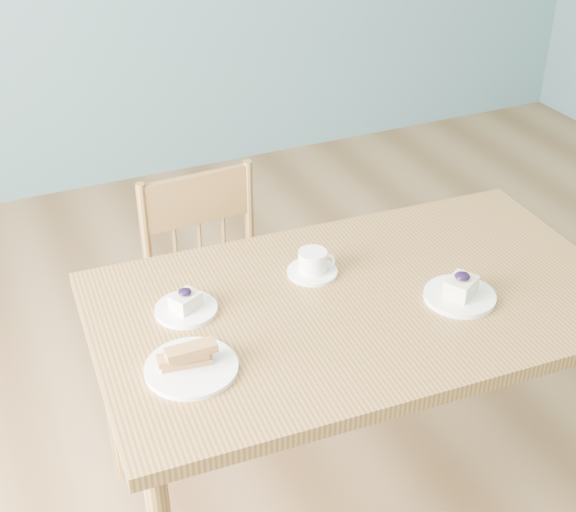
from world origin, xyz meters
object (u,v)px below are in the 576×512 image
(cheesecake_plate_near, at_px, (460,292))
(coffee_cup, at_px, (313,264))
(biscotti_plate, at_px, (191,363))
(dining_chair, at_px, (217,304))
(cheesecake_plate_far, at_px, (186,306))
(dining_table, at_px, (359,321))

(cheesecake_plate_near, bearing_deg, coffee_cup, 138.39)
(cheesecake_plate_near, relative_size, biscotti_plate, 0.86)
(cheesecake_plate_near, distance_m, coffee_cup, 0.39)
(dining_chair, relative_size, coffee_cup, 6.18)
(cheesecake_plate_far, xyz_separation_m, biscotti_plate, (-0.06, -0.22, 0.00))
(coffee_cup, bearing_deg, cheesecake_plate_far, -154.34)
(dining_table, relative_size, cheesecake_plate_near, 7.60)
(cheesecake_plate_far, bearing_deg, biscotti_plate, -105.02)
(dining_chair, bearing_deg, cheesecake_plate_near, -56.83)
(cheesecake_plate_far, xyz_separation_m, coffee_cup, (0.36, 0.03, 0.01))
(dining_chair, height_order, coffee_cup, dining_chair)
(dining_table, bearing_deg, coffee_cup, 114.25)
(cheesecake_plate_far, bearing_deg, coffee_cup, 4.15)
(cheesecake_plate_far, bearing_deg, cheesecake_plate_near, -19.56)
(dining_table, distance_m, cheesecake_plate_far, 0.45)
(dining_table, bearing_deg, dining_chair, 115.25)
(biscotti_plate, bearing_deg, cheesecake_plate_near, -1.08)
(cheesecake_plate_far, bearing_deg, dining_chair, 62.06)
(cheesecake_plate_far, height_order, biscotti_plate, biscotti_plate)
(dining_chair, height_order, cheesecake_plate_far, dining_chair)
(dining_chair, xyz_separation_m, cheesecake_plate_far, (-0.21, -0.39, 0.31))
(dining_table, distance_m, cheesecake_plate_near, 0.27)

